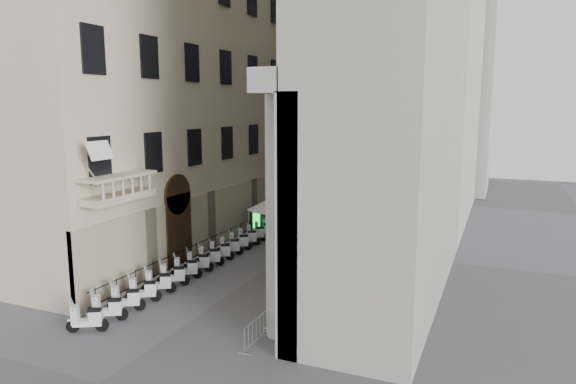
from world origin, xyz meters
name	(u,v)px	position (x,y,z in m)	size (l,w,h in m)	color
ground	(99,383)	(0.00, 0.00, 0.00)	(120.00, 120.00, 0.00)	#4B4B4E
left_building	(221,3)	(-7.50, 22.00, 17.00)	(5.00, 36.00, 34.00)	beige
far_building	(393,57)	(0.00, 48.00, 15.00)	(22.00, 10.00, 30.00)	#AFADA5
iron_fence	(237,243)	(-4.30, 18.00, 0.00)	(0.30, 28.00, 1.40)	black
blue_awning	(383,229)	(4.15, 26.00, 0.00)	(1.60, 3.00, 3.00)	navy
flag	(110,313)	(-4.00, 5.00, 0.00)	(1.00, 1.40, 8.20)	#9E0C11
scooter_0	(89,332)	(-3.38, 3.04, 0.00)	(0.56, 1.40, 1.50)	white
scooter_1	(109,321)	(-3.38, 4.27, 0.00)	(0.56, 1.40, 1.50)	white
scooter_2	(127,311)	(-3.38, 5.50, 0.00)	(0.56, 1.40, 1.50)	white
scooter_3	(144,302)	(-3.38, 6.74, 0.00)	(0.56, 1.40, 1.50)	white
scooter_4	(160,293)	(-3.38, 7.97, 0.00)	(0.56, 1.40, 1.50)	white
scooter_5	(174,286)	(-3.38, 9.20, 0.00)	(0.56, 1.40, 1.50)	white
scooter_6	(187,278)	(-3.38, 10.43, 0.00)	(0.56, 1.40, 1.50)	white
scooter_7	(199,272)	(-3.38, 11.67, 0.00)	(0.56, 1.40, 1.50)	white
scooter_8	(210,266)	(-3.38, 12.90, 0.00)	(0.56, 1.40, 1.50)	white
scooter_9	(221,260)	(-3.38, 14.13, 0.00)	(0.56, 1.40, 1.50)	white
scooter_10	(230,255)	(-3.38, 15.37, 0.00)	(0.56, 1.40, 1.50)	white
scooter_11	(239,250)	(-3.38, 16.60, 0.00)	(0.56, 1.40, 1.50)	white
scooter_12	(248,245)	(-3.38, 17.83, 0.00)	(0.56, 1.40, 1.50)	white
scooter_13	(256,241)	(-3.38, 19.06, 0.00)	(0.56, 1.40, 1.50)	white
scooter_14	(263,237)	(-3.38, 20.30, 0.00)	(0.56, 1.40, 1.50)	white
scooter_15	(270,233)	(-3.38, 21.53, 0.00)	(0.56, 1.40, 1.50)	white
barrier_0	(258,342)	(3.69, 5.01, 0.00)	(0.60, 2.40, 1.10)	#A8ABB0
barrier_1	(283,319)	(3.69, 7.51, 0.00)	(0.60, 2.40, 1.10)	#A8ABB0
barrier_2	(303,300)	(3.69, 10.01, 0.00)	(0.60, 2.40, 1.10)	#A8ABB0
barrier_3	(319,284)	(3.69, 12.51, 0.00)	(0.60, 2.40, 1.10)	#A8ABB0
barrier_4	(333,270)	(3.69, 15.01, 0.00)	(0.60, 2.40, 1.10)	#A8ABB0
barrier_5	(346,258)	(3.69, 17.51, 0.00)	(0.60, 2.40, 1.10)	#A8ABB0
barrier_6	(356,248)	(3.69, 20.01, 0.00)	(0.60, 2.40, 1.10)	#A8ABB0
barrier_7	(366,240)	(3.69, 22.51, 0.00)	(0.60, 2.40, 1.10)	#A8ABB0
barrier_8	(374,232)	(3.69, 25.01, 0.00)	(0.60, 2.40, 1.10)	#A8ABB0
security_tent	(274,201)	(-2.73, 20.73, 2.63)	(3.87, 3.87, 3.15)	white
street_lamp	(286,167)	(-3.56, 25.04, 4.62)	(2.55, 0.34, 7.79)	gray
info_kiosk	(255,222)	(-4.10, 20.40, 1.02)	(0.53, 0.99, 2.01)	black
pedestrian_a	(332,213)	(-0.07, 26.30, 0.92)	(0.67, 0.44, 1.83)	black
pedestrian_b	(369,213)	(2.67, 27.62, 0.90)	(0.87, 0.68, 1.79)	black
pedestrian_c	(337,211)	(0.17, 26.79, 0.97)	(0.95, 0.62, 1.94)	black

